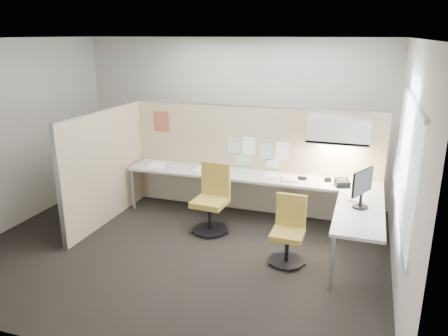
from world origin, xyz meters
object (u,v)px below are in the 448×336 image
(chair_left, at_px, (212,201))
(chair_right, at_px, (288,232))
(phone, at_px, (342,183))
(desk, at_px, (268,187))
(monitor, at_px, (362,186))

(chair_left, height_order, chair_right, chair_left)
(chair_left, xyz_separation_m, chair_right, (1.26, -0.58, -0.06))
(chair_left, distance_m, phone, 1.92)
(desk, distance_m, chair_right, 1.20)
(phone, bearing_deg, chair_right, -135.01)
(chair_right, relative_size, monitor, 1.74)
(desk, height_order, chair_right, chair_right)
(chair_left, relative_size, chair_right, 1.16)
(desk, relative_size, chair_left, 3.96)
(chair_left, height_order, monitor, monitor)
(chair_right, bearing_deg, desk, 116.87)
(desk, distance_m, monitor, 1.60)
(desk, xyz_separation_m, chair_left, (-0.73, -0.48, -0.13))
(desk, bearing_deg, phone, 2.97)
(chair_right, bearing_deg, phone, 63.76)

